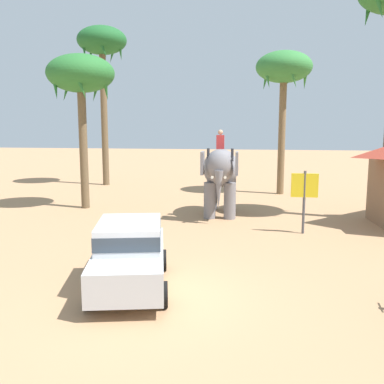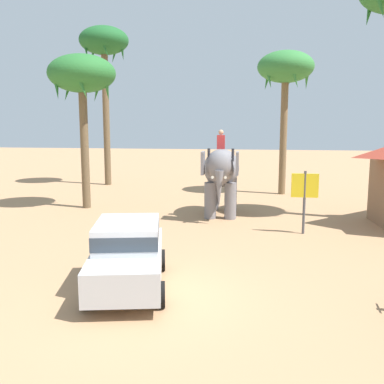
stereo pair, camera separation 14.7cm
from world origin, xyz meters
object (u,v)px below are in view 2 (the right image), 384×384
palm_tree_near_hut (286,71)px  palm_tree_left_of_road (82,78)px  elephant_with_mahout (221,172)px  signboard_yellow (305,190)px  palm_tree_far_back (104,47)px  car_sedan_foreground (128,252)px

palm_tree_near_hut → palm_tree_left_of_road: bearing=-149.7°
elephant_with_mahout → palm_tree_left_of_road: palm_tree_left_of_road is taller
palm_tree_left_of_road → signboard_yellow: (10.12, -3.75, -4.61)m
signboard_yellow → palm_tree_near_hut: bearing=91.8°
elephant_with_mahout → palm_tree_left_of_road: 8.05m
elephant_with_mahout → palm_tree_near_hut: (3.08, 6.63, 5.09)m
elephant_with_mahout → palm_tree_far_back: palm_tree_far_back is taller
car_sedan_foreground → signboard_yellow: bearing=51.4°
palm_tree_left_of_road → signboard_yellow: palm_tree_left_of_road is taller
palm_tree_far_back → palm_tree_left_of_road: bearing=-78.2°
elephant_with_mahout → palm_tree_left_of_road: (-6.75, 0.87, 4.31)m
palm_tree_near_hut → palm_tree_left_of_road: (-9.82, -5.75, -0.78)m
signboard_yellow → elephant_with_mahout: bearing=139.5°
palm_tree_far_back → car_sedan_foreground: bearing=-69.4°
elephant_with_mahout → signboard_yellow: elephant_with_mahout is taller
palm_tree_near_hut → signboard_yellow: size_ratio=3.43×
elephant_with_mahout → palm_tree_far_back: (-8.42, 8.93, 7.05)m
palm_tree_left_of_road → signboard_yellow: size_ratio=3.08×
elephant_with_mahout → palm_tree_far_back: 14.16m
palm_tree_left_of_road → elephant_with_mahout: bearing=-7.4°
car_sedan_foreground → palm_tree_near_hut: 17.57m
palm_tree_left_of_road → palm_tree_far_back: palm_tree_far_back is taller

